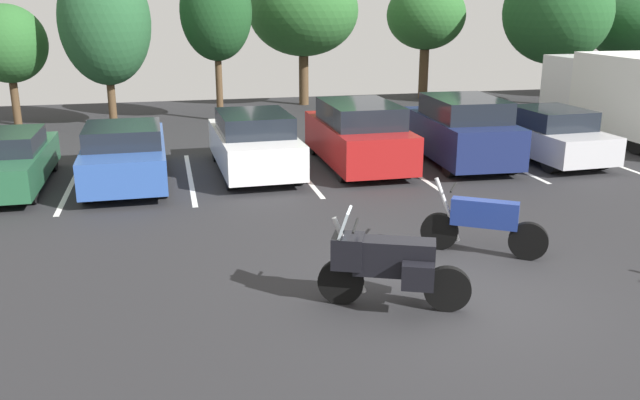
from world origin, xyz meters
The scene contains 17 objects.
ground centered at (0.00, 0.00, -0.05)m, with size 44.00×44.00×0.10m, color #262628.
motorcycle_touring centered at (-1.11, -0.24, 0.68)m, with size 2.07×1.19×1.44m.
motorcycle_second centered at (1.17, 1.38, 0.57)m, with size 1.90×1.28×1.32m.
parking_stripes centered at (-0.73, 7.91, 0.00)m, with size 17.13×5.20×0.01m.
car_green centered at (-7.83, 7.90, 0.66)m, with size 1.83×4.49×1.36m.
car_blue centered at (-5.08, 7.82, 0.72)m, with size 1.94×4.83×1.47m.
car_white centered at (-1.91, 8.12, 0.78)m, with size 1.99×4.55×1.57m.
car_red centered at (0.90, 8.18, 0.85)m, with size 1.91×4.63×1.73m.
car_navy centered at (3.74, 7.88, 0.90)m, with size 2.12×4.42×1.82m.
car_silver centered at (6.25, 7.74, 0.71)m, with size 1.97×4.40×1.46m.
box_truck centered at (10.34, 9.62, 1.47)m, with size 2.52×6.62×2.70m.
tree_center_left centered at (7.60, 20.37, 3.69)m, with size 3.53×3.53×5.24m.
tree_far_right centered at (-9.29, 17.01, 2.85)m, with size 2.66×2.66×4.22m.
tree_far_left centered at (1.80, 19.56, 3.92)m, with size 4.60×4.60×5.80m.
tree_rear centered at (12.18, 17.20, 3.86)m, with size 4.49×4.49×6.02m.
tree_center_right centered at (-5.91, 16.09, 3.60)m, with size 3.11×3.11×5.77m.
tree_center centered at (-2.08, 16.30, 3.92)m, with size 2.58×2.58×5.68m.
Camera 1 is at (-4.05, -8.54, 4.22)m, focal length 37.14 mm.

